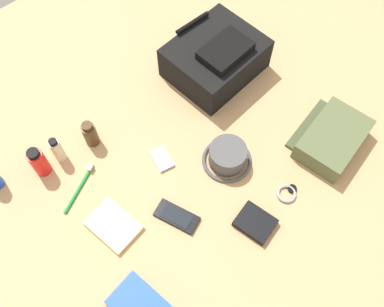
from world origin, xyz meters
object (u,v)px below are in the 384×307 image
object	(u,v)px
backpack	(216,58)
bucket_hat	(227,156)
toothbrush	(81,185)
notepad	(113,225)
cologne_bottle	(90,134)
wristwatch	(287,193)
media_player	(162,159)
wallet	(255,222)
sunscreen_spray	(39,162)
cell_phone	(177,216)
lotion_bottle	(57,150)
toiletry_pouch	(332,138)

from	to	relation	value
backpack	bucket_hat	distance (m)	0.37
toothbrush	notepad	world-z (taller)	toothbrush
cologne_bottle	wristwatch	xyz separation A→B (m)	(0.35, -0.55, -0.04)
backpack	media_player	xyz separation A→B (m)	(-0.38, -0.16, -0.06)
backpack	notepad	world-z (taller)	backpack
wallet	sunscreen_spray	bearing A→B (deg)	111.15
toothbrush	wallet	xyz separation A→B (m)	(0.33, -0.45, 0.01)
media_player	wallet	world-z (taller)	wallet
bucket_hat	sunscreen_spray	world-z (taller)	sunscreen_spray
sunscreen_spray	media_player	bearing A→B (deg)	-35.26
cell_phone	lotion_bottle	bearing A→B (deg)	110.90
toiletry_pouch	notepad	bearing A→B (deg)	161.61
bucket_hat	sunscreen_spray	distance (m)	0.59
wallet	toothbrush	bearing A→B (deg)	113.53
toiletry_pouch	toothbrush	distance (m)	0.82
bucket_hat	wristwatch	distance (m)	0.22
cologne_bottle	notepad	bearing A→B (deg)	-113.14
toiletry_pouch	bucket_hat	distance (m)	0.35
backpack	wristwatch	bearing A→B (deg)	-106.99
sunscreen_spray	wristwatch	size ratio (longest dim) A/B	1.69
cell_phone	wristwatch	world-z (taller)	cell_phone
bucket_hat	cologne_bottle	xyz separation A→B (m)	(-0.29, 0.34, 0.02)
toiletry_pouch	notepad	size ratio (longest dim) A/B	1.79
toiletry_pouch	notepad	xyz separation A→B (m)	(-0.71, 0.24, -0.03)
toiletry_pouch	cologne_bottle	world-z (taller)	cologne_bottle
cologne_bottle	wristwatch	distance (m)	0.66
wallet	notepad	distance (m)	0.43
toiletry_pouch	media_player	xyz separation A→B (m)	(-0.46, 0.32, -0.03)
bucket_hat	cologne_bottle	distance (m)	0.45
backpack	wristwatch	xyz separation A→B (m)	(-0.15, -0.51, -0.06)
lotion_bottle	cell_phone	xyz separation A→B (m)	(0.15, -0.40, -0.05)
sunscreen_spray	lotion_bottle	bearing A→B (deg)	0.78
media_player	wallet	xyz separation A→B (m)	(0.08, -0.35, 0.01)
backpack	notepad	bearing A→B (deg)	-159.18
sunscreen_spray	cologne_bottle	size ratio (longest dim) A/B	1.15
cell_phone	toothbrush	bearing A→B (deg)	120.66
lotion_bottle	cell_phone	size ratio (longest dim) A/B	0.75
toiletry_pouch	sunscreen_spray	bearing A→B (deg)	145.12
cell_phone	wallet	distance (m)	0.24
backpack	lotion_bottle	distance (m)	0.62
cologne_bottle	notepad	world-z (taller)	cologne_bottle
media_player	notepad	distance (m)	0.26
sunscreen_spray	wristwatch	xyz separation A→B (m)	(0.53, -0.57, -0.05)
notepad	toiletry_pouch	bearing A→B (deg)	-27.61
media_player	cell_phone	bearing A→B (deg)	-116.23
cell_phone	notepad	distance (m)	0.19
backpack	bucket_hat	world-z (taller)	backpack
wristwatch	wallet	xyz separation A→B (m)	(-0.14, -0.00, 0.01)
toothbrush	toiletry_pouch	bearing A→B (deg)	-29.94
toothbrush	cologne_bottle	bearing A→B (deg)	42.01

